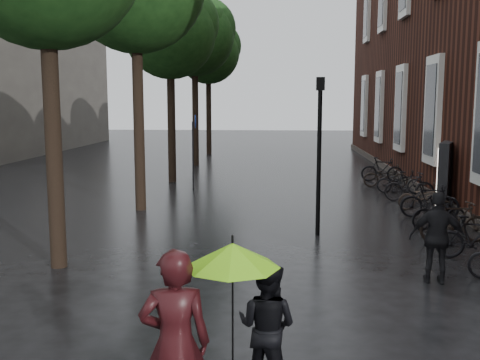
# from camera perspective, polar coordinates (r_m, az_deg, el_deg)

# --- Properties ---
(street_trees) EXTENTS (4.33, 34.03, 8.91)m
(street_trees) POSITION_cam_1_polar(r_m,az_deg,el_deg) (20.27, -8.71, 16.55)
(street_trees) COLOR black
(street_trees) RESTS_ON ground
(person_burgundy) EXTENTS (0.77, 0.58, 1.93)m
(person_burgundy) POSITION_cam_1_polar(r_m,az_deg,el_deg) (5.72, -6.60, -16.30)
(person_burgundy) COLOR black
(person_burgundy) RESTS_ON ground
(person_black) EXTENTS (0.90, 0.81, 1.51)m
(person_black) POSITION_cam_1_polar(r_m,az_deg,el_deg) (6.64, 2.75, -14.65)
(person_black) COLOR black
(person_black) RESTS_ON ground
(lime_umbrella) EXTENTS (0.99, 0.99, 1.47)m
(lime_umbrella) POSITION_cam_1_polar(r_m,az_deg,el_deg) (5.76, -0.77, -7.64)
(lime_umbrella) COLOR black
(lime_umbrella) RESTS_ON ground
(pedestrian_walking) EXTENTS (1.04, 0.56, 1.69)m
(pedestrian_walking) POSITION_cam_1_polar(r_m,az_deg,el_deg) (10.86, 19.44, -5.55)
(pedestrian_walking) COLOR black
(pedestrian_walking) RESTS_ON ground
(parked_bicycles) EXTENTS (1.95, 14.96, 1.02)m
(parked_bicycles) POSITION_cam_1_polar(r_m,az_deg,el_deg) (17.15, 18.31, -1.93)
(parked_bicycles) COLOR black
(parked_bicycles) RESTS_ON ground
(ad_lightbox) EXTENTS (0.32, 1.39, 2.09)m
(ad_lightbox) POSITION_cam_1_polar(r_m,az_deg,el_deg) (17.92, 20.09, 0.31)
(ad_lightbox) COLOR black
(ad_lightbox) RESTS_ON ground
(lamp_post) EXTENTS (0.20, 0.20, 3.88)m
(lamp_post) POSITION_cam_1_polar(r_m,az_deg,el_deg) (13.83, 8.06, 3.99)
(lamp_post) COLOR black
(lamp_post) RESTS_ON ground
(cycle_sign) EXTENTS (0.15, 0.51, 2.79)m
(cycle_sign) POSITION_cam_1_polar(r_m,az_deg,el_deg) (21.25, -4.69, 4.07)
(cycle_sign) COLOR #262628
(cycle_sign) RESTS_ON ground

